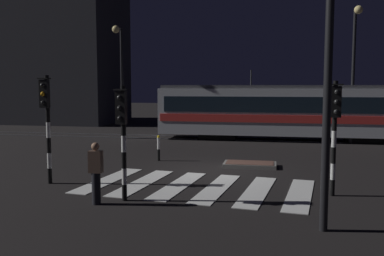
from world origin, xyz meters
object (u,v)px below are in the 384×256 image
object	(u,v)px
street_lamp_trackside_right	(354,59)
pedestrian_waiting_at_kerb	(96,173)
traffic_light_corner_near_right	(335,121)
street_lamp_near_kerb	(331,37)
traffic_light_corner_near_left	(46,113)
traffic_light_kerb_mid_left	(122,126)
street_lamp_trackside_left	(120,68)
tram	(290,111)
bollard_island_edge	(159,148)

from	to	relation	value
street_lamp_trackside_right	pedestrian_waiting_at_kerb	xyz separation A→B (m)	(-8.96, -13.94, -3.78)
traffic_light_corner_near_right	street_lamp_trackside_right	bearing A→B (deg)	78.17
street_lamp_near_kerb	pedestrian_waiting_at_kerb	bearing A→B (deg)	167.12
traffic_light_corner_near_left	street_lamp_trackside_right	xyz separation A→B (m)	(11.49, 11.95, 2.30)
traffic_light_kerb_mid_left	street_lamp_trackside_right	bearing A→B (deg)	58.36
street_lamp_near_kerb	pedestrian_waiting_at_kerb	distance (m)	6.91
traffic_light_kerb_mid_left	traffic_light_corner_near_right	world-z (taller)	traffic_light_corner_near_right
street_lamp_trackside_left	pedestrian_waiting_at_kerb	distance (m)	14.94
tram	pedestrian_waiting_at_kerb	world-z (taller)	tram
tram	bollard_island_edge	xyz separation A→B (m)	(-5.80, -8.20, -1.19)
traffic_light_corner_near_right	pedestrian_waiting_at_kerb	distance (m)	6.93
traffic_light_kerb_mid_left	tram	bearing A→B (deg)	71.05
traffic_light_corner_near_right	bollard_island_edge	bearing A→B (deg)	143.60
pedestrian_waiting_at_kerb	bollard_island_edge	world-z (taller)	pedestrian_waiting_at_kerb
traffic_light_corner_near_left	street_lamp_trackside_left	distance (m)	12.19
traffic_light_kerb_mid_left	pedestrian_waiting_at_kerb	distance (m)	1.47
traffic_light_kerb_mid_left	traffic_light_corner_near_left	distance (m)	3.54
traffic_light_kerb_mid_left	bollard_island_edge	size ratio (longest dim) A/B	2.92
bollard_island_edge	street_lamp_trackside_right	bearing A→B (deg)	37.63
traffic_light_corner_near_right	street_lamp_near_kerb	distance (m)	4.02
traffic_light_corner_near_left	street_lamp_trackside_right	size ratio (longest dim) A/B	0.48
traffic_light_corner_near_left	street_lamp_trackside_right	bearing A→B (deg)	46.11
pedestrian_waiting_at_kerb	bollard_island_edge	distance (m)	6.95
bollard_island_edge	traffic_light_corner_near_left	bearing A→B (deg)	-116.01
street_lamp_trackside_left	street_lamp_trackside_right	xyz separation A→B (m)	(13.30, 0.05, 0.38)
traffic_light_corner_near_left	traffic_light_corner_near_right	distance (m)	9.01
traffic_light_corner_near_right	bollard_island_edge	world-z (taller)	traffic_light_corner_near_right
traffic_light_corner_near_left	traffic_light_corner_near_right	world-z (taller)	traffic_light_corner_near_left
tram	pedestrian_waiting_at_kerb	xyz separation A→B (m)	(-5.68, -15.14, -0.87)
pedestrian_waiting_at_kerb	traffic_light_corner_near_left	bearing A→B (deg)	141.83
tram	street_lamp_near_kerb	bearing A→B (deg)	-89.31
traffic_light_kerb_mid_left	street_lamp_trackside_left	bearing A→B (deg)	110.25
street_lamp_trackside_left	traffic_light_kerb_mid_left	bearing A→B (deg)	-69.75
traffic_light_corner_near_left	bollard_island_edge	size ratio (longest dim) A/B	3.22
traffic_light_corner_near_right	pedestrian_waiting_at_kerb	bearing A→B (deg)	-162.22
street_lamp_near_kerb	street_lamp_trackside_right	bearing A→B (deg)	78.60
street_lamp_trackside_left	bollard_island_edge	xyz separation A→B (m)	(4.22, -6.95, -3.72)
traffic_light_corner_near_right	tram	size ratio (longest dim) A/B	0.22
street_lamp_near_kerb	street_lamp_trackside_left	bearing A→B (deg)	123.86
bollard_island_edge	street_lamp_near_kerb	bearing A→B (deg)	-54.09
traffic_light_corner_near_left	traffic_light_corner_near_right	size ratio (longest dim) A/B	1.06
street_lamp_trackside_left	bollard_island_edge	bearing A→B (deg)	-58.71
bollard_island_edge	traffic_light_corner_near_right	bearing A→B (deg)	-36.40
street_lamp_near_kerb	pedestrian_waiting_at_kerb	xyz separation A→B (m)	(-5.88, 1.34, -3.38)
traffic_light_kerb_mid_left	tram	size ratio (longest dim) A/B	0.21
traffic_light_kerb_mid_left	street_lamp_trackside_right	size ratio (longest dim) A/B	0.44
street_lamp_near_kerb	traffic_light_corner_near_right	bearing A→B (deg)	80.11
traffic_light_corner_near_left	bollard_island_edge	xyz separation A→B (m)	(2.41, 4.95, -1.80)
bollard_island_edge	traffic_light_kerb_mid_left	bearing A→B (deg)	-83.47
street_lamp_trackside_left	street_lamp_trackside_right	size ratio (longest dim) A/B	0.91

